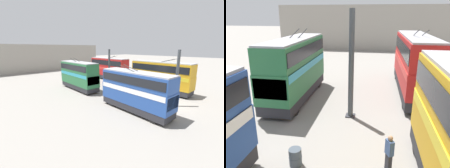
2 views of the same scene
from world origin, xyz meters
TOP-DOWN VIEW (x-y plane):
  - depot_back_wall at (41.67, 0.00)m, footprint 0.50×36.00m
  - support_column_far at (12.44, 0.00)m, footprint 0.65×0.65m
  - bus_left_far at (18.36, -4.95)m, footprint 10.93×2.54m
  - bus_right_far at (15.18, 4.95)m, footprint 9.28×2.54m
  - person_by_left_row at (7.22, -2.40)m, footprint 0.48×0.41m
  - oil_drum at (6.78, 1.93)m, footprint 0.63×0.63m

SIDE VIEW (x-z plane):
  - oil_drum at x=6.78m, z-range 0.00..0.87m
  - person_by_left_row at x=7.22m, z-range 0.06..1.84m
  - bus_right_far at x=15.18m, z-range 0.04..5.71m
  - bus_left_far at x=18.36m, z-range 0.05..5.83m
  - support_column_far at x=12.44m, z-range -0.12..7.12m
  - depot_back_wall at x=41.67m, z-range 0.00..8.53m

